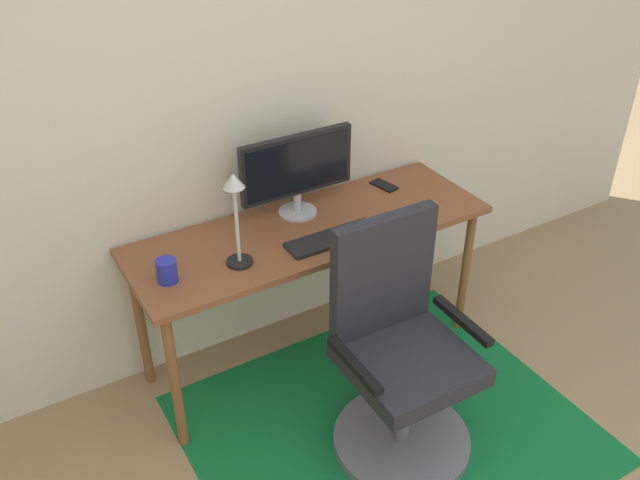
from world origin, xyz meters
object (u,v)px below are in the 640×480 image
cell_phone (384,185)px  coffee_cup (167,271)px  monitor (297,168)px  computer_mouse (393,221)px  keyboard (333,238)px  desk (311,241)px  office_chair (399,367)px  desk_lamp (236,208)px

cell_phone → coffee_cup: bearing=178.5°
monitor → computer_mouse: 0.50m
computer_mouse → cell_phone: (0.18, 0.32, -0.01)m
cell_phone → keyboard: bearing=-160.3°
desk → coffee_cup: size_ratio=16.93×
cell_phone → desk: bearing=-175.2°
desk → coffee_cup: bearing=-174.6°
office_chair → cell_phone: bearing=60.4°
desk → coffee_cup: coffee_cup is taller
desk → computer_mouse: 0.39m
office_chair → coffee_cup: bearing=141.9°
computer_mouse → cell_phone: size_ratio=0.74×
computer_mouse → keyboard: bearing=175.0°
monitor → computer_mouse: (0.32, -0.31, -0.22)m
desk → coffee_cup: (-0.70, -0.07, 0.13)m
office_chair → computer_mouse: bearing=59.4°
keyboard → cell_phone: 0.57m
monitor → cell_phone: monitor is taller
monitor → cell_phone: bearing=1.2°
desk → monitor: (0.01, 0.14, 0.31)m
keyboard → desk_lamp: 0.50m
desk_lamp → keyboard: bearing=-5.8°
computer_mouse → coffee_cup: size_ratio=1.05×
monitor → desk_lamp: size_ratio=1.33×
desk → desk_lamp: size_ratio=4.01×
coffee_cup → desk_lamp: desk_lamp is taller
cell_phone → desk_lamp: (-0.91, -0.25, 0.26)m
desk → office_chair: size_ratio=1.60×
desk → computer_mouse: computer_mouse is taller
keyboard → cell_phone: (0.48, 0.30, -0.00)m
keyboard → desk: bearing=101.5°
keyboard → computer_mouse: 0.31m
keyboard → coffee_cup: 0.73m
cell_phone → desk_lamp: bearing=-176.3°
monitor → cell_phone: (0.50, 0.01, -0.23)m
cell_phone → office_chair: size_ratio=0.13×
coffee_cup → desk_lamp: (0.30, -0.03, 0.22)m
cell_phone → office_chair: bearing=-132.2°
keyboard → cell_phone: keyboard is taller
computer_mouse → office_chair: size_ratio=0.10×
computer_mouse → cell_phone: computer_mouse is taller
desk → keyboard: keyboard is taller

